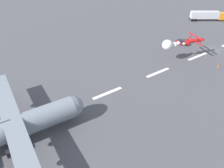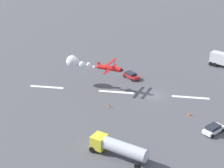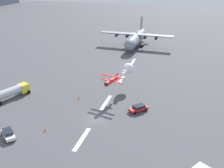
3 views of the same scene
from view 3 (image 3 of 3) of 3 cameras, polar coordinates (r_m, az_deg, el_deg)
ground_plane at (r=59.85m, az=-3.52°, el=-7.31°), size 440.00×440.00×0.00m
runway_stripe_3 at (r=53.41m, az=-6.40°, el=-11.53°), size 8.00×0.90×0.01m
runway_stripe_4 at (r=66.66m, az=-1.25°, el=-3.91°), size 8.00×0.90×0.01m
runway_stripe_5 at (r=81.04m, az=2.07°, el=1.12°), size 8.00×0.90×0.01m
runway_stripe_6 at (r=96.05m, az=4.38°, el=4.61°), size 8.00×0.90×0.01m
cargo_transport_plane at (r=114.75m, az=5.01°, el=9.47°), size 24.46×31.09×11.54m
stunt_biplane_red at (r=71.72m, az=2.77°, el=2.80°), size 14.00×6.73×2.82m
fuel_tanker_truck at (r=72.75m, az=-20.51°, el=-1.54°), size 9.74×5.96×2.90m
followme_car_yellow at (r=62.57m, az=5.64°, el=-5.10°), size 4.46×4.43×1.52m
airport_staff_sedan at (r=56.85m, az=-21.17°, el=-9.82°), size 4.21×4.43×1.52m
traffic_cone_near at (r=56.86m, az=-14.01°, el=-9.36°), size 0.44×0.44×0.75m
traffic_cone_far at (r=68.99m, az=-7.06°, el=-2.77°), size 0.44×0.44×0.75m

